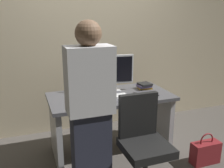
% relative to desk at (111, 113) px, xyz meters
% --- Properties ---
extents(ground_plane, '(9.00, 9.00, 0.00)m').
position_rel_desk_xyz_m(ground_plane, '(0.00, 0.00, -0.51)').
color(ground_plane, '#4C4742').
extents(wall_back, '(6.40, 0.10, 3.00)m').
position_rel_desk_xyz_m(wall_back, '(0.00, 0.84, 0.99)').
color(wall_back, tan).
rests_on(wall_back, ground).
extents(desk, '(1.46, 0.73, 0.74)m').
position_rel_desk_xyz_m(desk, '(0.00, 0.00, 0.00)').
color(desk, '#4C4C51').
rests_on(desk, ground).
extents(office_chair, '(0.52, 0.52, 0.94)m').
position_rel_desk_xyz_m(office_chair, '(0.07, -0.76, -0.08)').
color(office_chair, black).
rests_on(office_chair, ground).
extents(person_at_desk, '(0.40, 0.24, 1.64)m').
position_rel_desk_xyz_m(person_at_desk, '(-0.44, -0.70, 0.33)').
color(person_at_desk, '#262838').
rests_on(person_at_desk, ground).
extents(monitor, '(0.54, 0.16, 0.46)m').
position_rel_desk_xyz_m(monitor, '(0.07, 0.14, 0.48)').
color(monitor, silver).
rests_on(monitor, desk).
extents(keyboard, '(0.43, 0.14, 0.02)m').
position_rel_desk_xyz_m(keyboard, '(-0.04, -0.10, 0.24)').
color(keyboard, white).
rests_on(keyboard, desk).
extents(mouse, '(0.06, 0.10, 0.03)m').
position_rel_desk_xyz_m(mouse, '(0.27, -0.11, 0.24)').
color(mouse, black).
rests_on(mouse, desk).
extents(cup_near_keyboard, '(0.07, 0.07, 0.09)m').
position_rel_desk_xyz_m(cup_near_keyboard, '(-0.39, -0.17, 0.27)').
color(cup_near_keyboard, silver).
rests_on(cup_near_keyboard, desk).
extents(cup_by_monitor, '(0.08, 0.08, 0.09)m').
position_rel_desk_xyz_m(cup_by_monitor, '(-0.42, 0.09, 0.27)').
color(cup_by_monitor, '#3372B2').
rests_on(cup_by_monitor, desk).
extents(book_stack, '(0.19, 0.17, 0.08)m').
position_rel_desk_xyz_m(book_stack, '(0.50, 0.09, 0.27)').
color(book_stack, gold).
rests_on(book_stack, desk).
extents(cell_phone, '(0.09, 0.15, 0.01)m').
position_rel_desk_xyz_m(cell_phone, '(0.50, -0.16, 0.23)').
color(cell_phone, black).
rests_on(cell_phone, desk).
extents(handbag, '(0.34, 0.14, 0.38)m').
position_rel_desk_xyz_m(handbag, '(0.93, -0.64, -0.38)').
color(handbag, maroon).
rests_on(handbag, ground).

